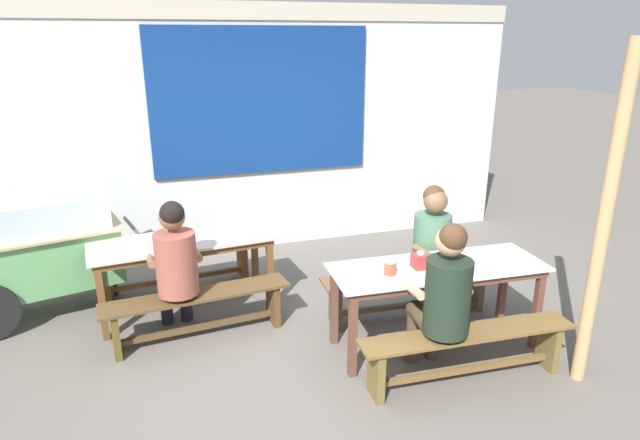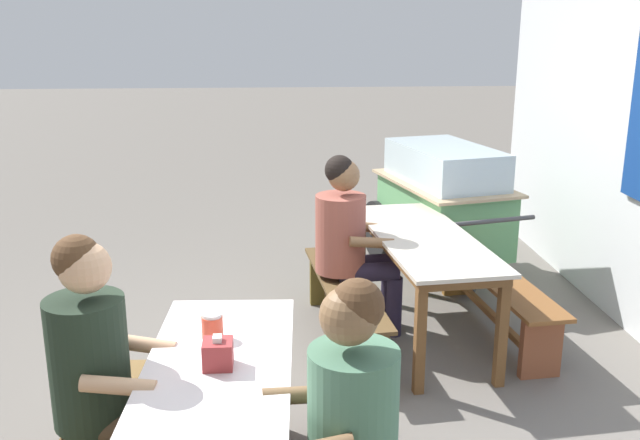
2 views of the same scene
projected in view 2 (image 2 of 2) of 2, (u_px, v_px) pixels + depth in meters
ground_plane at (287, 400)px, 4.18m from camera, size 40.00×40.00×0.00m
dining_table_far at (423, 246)px, 4.86m from camera, size 1.75×0.80×0.74m
dining_table_near at (213, 403)px, 2.87m from camera, size 1.83×0.71×0.74m
bench_far_back at (496, 292)px, 5.05m from camera, size 1.68×0.47×0.43m
bench_far_front at (344, 302)px, 4.87m from camera, size 1.65×0.46×0.43m
food_cart at (442, 199)px, 6.09m from camera, size 1.81×1.14×1.14m
person_right_near_table at (336, 418)px, 2.66m from camera, size 0.47×0.59×1.28m
person_left_back_turned at (350, 235)px, 4.90m from camera, size 0.48×0.61×1.29m
person_near_front at (104, 364)px, 3.03m from camera, size 0.47×0.60×1.32m
tissue_box at (218, 354)px, 2.99m from camera, size 0.12×0.12×0.14m
condiment_jar at (212, 326)px, 3.26m from camera, size 0.10×0.10×0.12m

